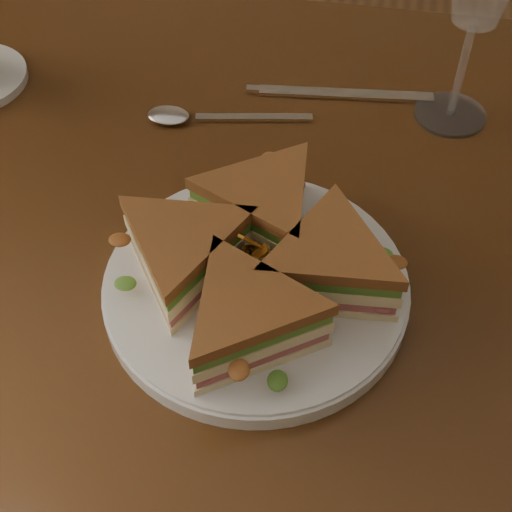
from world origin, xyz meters
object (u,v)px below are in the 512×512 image
object	(u,v)px
table	(273,274)
sandwich_wedges	(256,260)
plate	(256,287)
spoon	(189,116)
knife	(333,94)

from	to	relation	value
table	sandwich_wedges	distance (m)	0.18
plate	spoon	size ratio (longest dim) A/B	1.47
sandwich_wedges	spoon	size ratio (longest dim) A/B	1.48
table	knife	xyz separation A→B (m)	(0.04, 0.20, 0.10)
plate	sandwich_wedges	bearing A→B (deg)	0.00
plate	sandwich_wedges	world-z (taller)	sandwich_wedges
spoon	knife	bearing A→B (deg)	15.31
spoon	plate	bearing A→B (deg)	-72.81
sandwich_wedges	knife	size ratio (longest dim) A/B	1.26
sandwich_wedges	knife	xyz separation A→B (m)	(0.04, 0.30, -0.04)
table	knife	bearing A→B (deg)	79.52
table	sandwich_wedges	bearing A→B (deg)	-89.81
plate	sandwich_wedges	size ratio (longest dim) A/B	0.99
table	spoon	distance (m)	0.20
plate	sandwich_wedges	distance (m)	0.04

